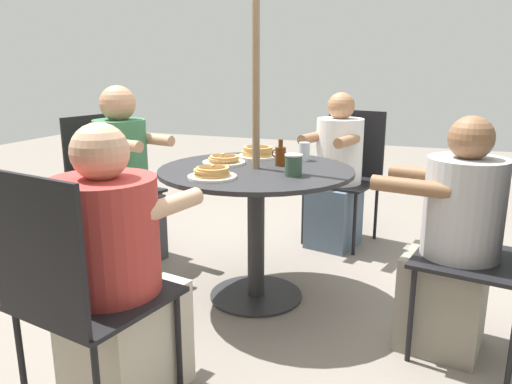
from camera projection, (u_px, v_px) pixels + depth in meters
The scene contains 17 objects.
ground_plane at pixel (256, 296), 2.87m from camera, with size 12.00×12.00×0.00m, color gray.
patio_table at pixel (256, 198), 2.73m from camera, with size 1.06×1.06×0.75m.
umbrella_pole at pixel (256, 98), 2.60m from camera, with size 0.04×0.04×2.25m, color #846B4C.
patio_chair_north at pixel (348, 168), 3.72m from camera, with size 0.57×0.57×0.97m.
diner_north at pixel (337, 178), 3.58m from camera, with size 0.42×0.51×1.11m.
patio_chair_east at pixel (106, 178), 3.39m from camera, with size 0.57×0.57×0.97m.
diner_east at pixel (125, 182), 3.29m from camera, with size 0.52×0.42×1.17m.
patio_chair_south at pixel (73, 286), 1.73m from camera, with size 0.55×0.55×0.97m.
diner_south at pixel (116, 281), 1.90m from camera, with size 0.46×0.56×1.10m.
patio_chair_west at pixel (501, 245), 2.13m from camera, with size 0.55×0.55×0.97m.
diner_west at pixel (453, 248), 2.24m from camera, with size 0.57×0.42×1.09m.
pancake_plate_a at pixel (224, 160), 2.81m from camera, with size 0.24×0.24×0.06m.
pancake_plate_b at pixel (257, 153), 3.00m from camera, with size 0.24×0.24×0.08m.
pancake_plate_c at pixel (212, 173), 2.45m from camera, with size 0.24×0.24×0.07m.
syrup_bottle at pixel (280, 155), 2.75m from camera, with size 0.08×0.06×0.15m.
coffee_cup at pixel (293, 165), 2.49m from camera, with size 0.09×0.09×0.11m.
drinking_glass_a at pixel (304, 151), 2.90m from camera, with size 0.06×0.06×0.11m, color silver.
Camera 1 is at (-0.93, 2.47, 1.29)m, focal length 35.00 mm.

